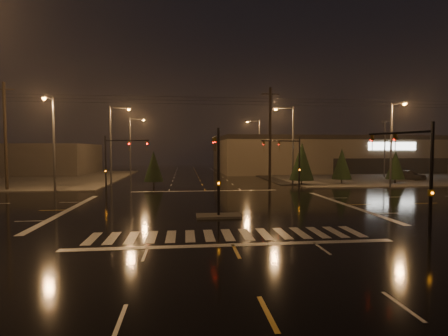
% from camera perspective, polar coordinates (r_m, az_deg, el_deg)
% --- Properties ---
extents(ground, '(140.00, 140.00, 0.00)m').
position_cam_1_polar(ground, '(27.74, -1.70, -6.43)').
color(ground, black).
rests_on(ground, ground).
extents(sidewalk_ne, '(36.00, 36.00, 0.12)m').
position_cam_1_polar(sidewalk_ne, '(65.89, 22.88, -1.14)').
color(sidewalk_ne, '#413E3A').
rests_on(sidewalk_ne, ground).
extents(sidewalk_nw, '(36.00, 36.00, 0.12)m').
position_cam_1_polar(sidewalk_nw, '(63.78, -32.23, -1.49)').
color(sidewalk_nw, '#413E3A').
rests_on(sidewalk_nw, ground).
extents(median_island, '(3.00, 1.60, 0.15)m').
position_cam_1_polar(median_island, '(23.80, -0.89, -7.82)').
color(median_island, '#413E3A').
rests_on(median_island, ground).
extents(crosswalk, '(15.00, 2.60, 0.01)m').
position_cam_1_polar(crosswalk, '(18.96, 0.61, -10.85)').
color(crosswalk, beige).
rests_on(crosswalk, ground).
extents(stop_bar_near, '(16.00, 0.50, 0.01)m').
position_cam_1_polar(stop_bar_near, '(17.04, 1.45, -12.45)').
color(stop_bar_near, beige).
rests_on(stop_bar_near, ground).
extents(stop_bar_far, '(16.00, 0.50, 0.01)m').
position_cam_1_polar(stop_bar_far, '(38.60, -3.06, -3.76)').
color(stop_bar_far, beige).
rests_on(stop_bar_far, ground).
extents(parking_lot, '(50.00, 24.00, 0.08)m').
position_cam_1_polar(parking_lot, '(66.81, 27.46, -1.20)').
color(parking_lot, black).
rests_on(parking_lot, ground).
extents(retail_building, '(60.20, 28.30, 7.20)m').
position_cam_1_polar(retail_building, '(82.19, 20.51, 2.32)').
color(retail_building, '#6D614E').
rests_on(retail_building, ground).
extents(commercial_block, '(30.00, 18.00, 5.60)m').
position_cam_1_polar(commercial_block, '(76.63, -31.76, 1.25)').
color(commercial_block, '#3D3735').
rests_on(commercial_block, ground).
extents(signal_mast_median, '(0.25, 4.59, 6.00)m').
position_cam_1_polar(signal_mast_median, '(24.32, -1.11, 1.13)').
color(signal_mast_median, black).
rests_on(signal_mast_median, ground).
extents(signal_mast_ne, '(4.84, 1.86, 6.00)m').
position_cam_1_polar(signal_mast_ne, '(39.22, 11.00, 1.85)').
color(signal_mast_ne, black).
rests_on(signal_mast_ne, ground).
extents(signal_mast_nw, '(4.84, 1.86, 6.00)m').
position_cam_1_polar(signal_mast_nw, '(38.10, -17.41, 1.73)').
color(signal_mast_nw, black).
rests_on(signal_mast_nw, ground).
extents(signal_mast_se, '(1.55, 3.87, 6.00)m').
position_cam_1_polar(signal_mast_se, '(21.53, 29.01, 0.40)').
color(signal_mast_se, black).
rests_on(signal_mast_se, ground).
extents(streetlight_1, '(2.77, 0.32, 10.00)m').
position_cam_1_polar(streetlight_1, '(46.15, -17.66, 4.42)').
color(streetlight_1, '#38383A').
rests_on(streetlight_1, ground).
extents(streetlight_2, '(2.77, 0.32, 10.00)m').
position_cam_1_polar(streetlight_2, '(61.92, -14.79, 4.07)').
color(streetlight_2, '#38383A').
rests_on(streetlight_2, ground).
extents(streetlight_3, '(2.77, 0.32, 10.00)m').
position_cam_1_polar(streetlight_3, '(45.33, 10.83, 4.54)').
color(streetlight_3, '#38383A').
rests_on(streetlight_3, ground).
extents(streetlight_4, '(2.77, 0.32, 10.00)m').
position_cam_1_polar(streetlight_4, '(64.69, 5.55, 4.10)').
color(streetlight_4, '#38383A').
rests_on(streetlight_4, ground).
extents(streetlight_5, '(0.32, 2.77, 10.00)m').
position_cam_1_polar(streetlight_5, '(40.85, -26.19, 4.46)').
color(streetlight_5, '#38383A').
rests_on(streetlight_5, ground).
extents(streetlight_6, '(0.32, 2.77, 10.00)m').
position_cam_1_polar(streetlight_6, '(45.49, 25.85, 4.29)').
color(streetlight_6, '#38383A').
rests_on(streetlight_6, ground).
extents(utility_pole_0, '(2.20, 0.32, 12.00)m').
position_cam_1_polar(utility_pole_0, '(45.77, -32.12, 4.53)').
color(utility_pole_0, black).
rests_on(utility_pole_0, ground).
extents(utility_pole_1, '(2.20, 0.32, 12.00)m').
position_cam_1_polar(utility_pole_1, '(42.56, 7.53, 5.11)').
color(utility_pole_1, black).
rests_on(utility_pole_1, ground).
extents(conifer_0, '(3.07, 3.07, 5.49)m').
position_cam_1_polar(conifer_0, '(45.42, 12.58, 1.10)').
color(conifer_0, black).
rests_on(conifer_0, ground).
extents(conifer_1, '(2.56, 2.56, 4.70)m').
position_cam_1_polar(conifer_1, '(48.37, 18.68, 0.65)').
color(conifer_1, black).
rests_on(conifer_1, ground).
extents(conifer_2, '(2.39, 2.39, 4.43)m').
position_cam_1_polar(conifer_2, '(51.06, 26.20, 0.47)').
color(conifer_2, black).
rests_on(conifer_2, ground).
extents(conifer_3, '(2.36, 2.36, 4.39)m').
position_cam_1_polar(conifer_3, '(43.13, -11.42, 0.28)').
color(conifer_3, black).
rests_on(conifer_3, ground).
extents(car_parked, '(3.80, 4.98, 1.58)m').
position_cam_1_polar(car_parked, '(58.85, 27.97, -1.01)').
color(car_parked, black).
rests_on(car_parked, ground).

